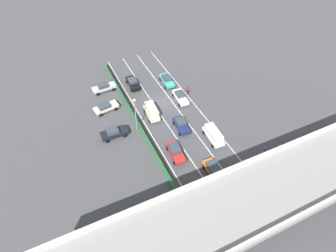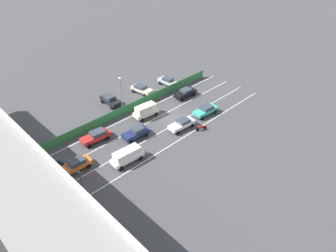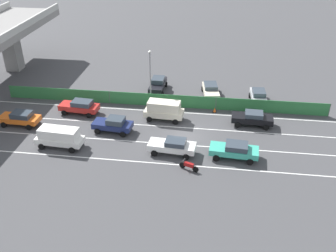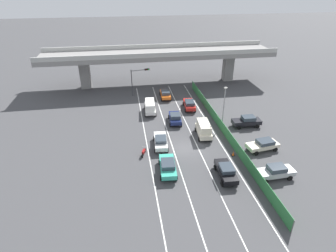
{
  "view_description": "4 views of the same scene",
  "coord_description": "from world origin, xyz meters",
  "px_view_note": "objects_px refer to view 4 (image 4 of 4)",
  "views": [
    {
      "loc": [
        16.98,
        38.34,
        35.37
      ],
      "look_at": [
        2.56,
        8.0,
        1.78
      ],
      "focal_mm": 30.43,
      "sensor_mm": 36.0,
      "label": 1
    },
    {
      "loc": [
        -30.87,
        31.38,
        28.67
      ],
      "look_at": [
        -2.47,
        3.32,
        1.1
      ],
      "focal_mm": 32.77,
      "sensor_mm": 36.0,
      "label": 2
    },
    {
      "loc": [
        -34.4,
        -2.63,
        21.07
      ],
      "look_at": [
        -2.18,
        1.65,
        2.36
      ],
      "focal_mm": 40.64,
      "sensor_mm": 36.0,
      "label": 3
    },
    {
      "loc": [
        -7.8,
        -32.22,
        21.26
      ],
      "look_at": [
        -2.1,
        2.4,
        2.42
      ],
      "focal_mm": 29.8,
      "sensor_mm": 36.0,
      "label": 4
    }
  ],
  "objects_px": {
    "car_sedan_black": "(226,171)",
    "parked_wagon_silver": "(275,171)",
    "parked_sedan_cream": "(263,145)",
    "street_lamp": "(224,103)",
    "car_sedan_navy": "(175,118)",
    "car_sedan_red": "(189,104)",
    "car_sedan_white": "(161,141)",
    "traffic_light": "(138,77)",
    "parked_sedan_dark": "(247,121)",
    "motorcycle": "(144,152)",
    "traffic_cone": "(233,154)",
    "car_taxi_orange": "(165,94)",
    "car_van_cream": "(204,129)",
    "car_van_white": "(150,106)",
    "car_taxi_teal": "(168,166)"
  },
  "relations": [
    {
      "from": "traffic_light",
      "to": "car_sedan_navy",
      "type": "bearing_deg",
      "value": -69.37
    },
    {
      "from": "car_sedan_navy",
      "to": "street_lamp",
      "type": "xyz_separation_m",
      "value": [
        7.06,
        -2.86,
        3.27
      ]
    },
    {
      "from": "car_sedan_red",
      "to": "parked_sedan_cream",
      "type": "distance_m",
      "value": 16.52
    },
    {
      "from": "traffic_light",
      "to": "parked_sedan_dark",
      "type": "bearing_deg",
      "value": -45.51
    },
    {
      "from": "parked_wagon_silver",
      "to": "parked_sedan_cream",
      "type": "height_order",
      "value": "parked_wagon_silver"
    },
    {
      "from": "motorcycle",
      "to": "traffic_cone",
      "type": "xyz_separation_m",
      "value": [
        11.86,
        -2.06,
        -0.18
      ]
    },
    {
      "from": "car_sedan_white",
      "to": "car_van_white",
      "type": "distance_m",
      "value": 11.43
    },
    {
      "from": "street_lamp",
      "to": "traffic_cone",
      "type": "xyz_separation_m",
      "value": [
        -1.1,
        -7.85,
        -3.9
      ]
    },
    {
      "from": "car_sedan_white",
      "to": "car_van_white",
      "type": "xyz_separation_m",
      "value": [
        -0.28,
        11.42,
        0.31
      ]
    },
    {
      "from": "car_sedan_black",
      "to": "car_sedan_navy",
      "type": "bearing_deg",
      "value": 102.77
    },
    {
      "from": "parked_wagon_silver",
      "to": "parked_sedan_dark",
      "type": "xyz_separation_m",
      "value": [
        2.02,
        12.87,
        0.04
      ]
    },
    {
      "from": "car_sedan_white",
      "to": "parked_wagon_silver",
      "type": "bearing_deg",
      "value": -36.41
    },
    {
      "from": "parked_sedan_cream",
      "to": "car_taxi_orange",
      "type": "bearing_deg",
      "value": 116.82
    },
    {
      "from": "car_taxi_orange",
      "to": "parked_wagon_silver",
      "type": "distance_m",
      "value": 28.07
    },
    {
      "from": "parked_wagon_silver",
      "to": "parked_sedan_dark",
      "type": "relative_size",
      "value": 1.04
    },
    {
      "from": "car_taxi_teal",
      "to": "parked_sedan_cream",
      "type": "bearing_deg",
      "value": 11.32
    },
    {
      "from": "car_sedan_red",
      "to": "parked_sedan_cream",
      "type": "bearing_deg",
      "value": -65.25
    },
    {
      "from": "motorcycle",
      "to": "traffic_cone",
      "type": "distance_m",
      "value": 12.04
    },
    {
      "from": "car_taxi_teal",
      "to": "parked_sedan_dark",
      "type": "relative_size",
      "value": 1.04
    },
    {
      "from": "car_sedan_red",
      "to": "parked_sedan_dark",
      "type": "distance_m",
      "value": 11.03
    },
    {
      "from": "street_lamp",
      "to": "traffic_cone",
      "type": "bearing_deg",
      "value": -97.96
    },
    {
      "from": "car_van_cream",
      "to": "motorcycle",
      "type": "bearing_deg",
      "value": -158.62
    },
    {
      "from": "parked_sedan_dark",
      "to": "traffic_cone",
      "type": "xyz_separation_m",
      "value": [
        -5.13,
        -7.6,
        -0.67
      ]
    },
    {
      "from": "car_taxi_orange",
      "to": "car_sedan_white",
      "type": "xyz_separation_m",
      "value": [
        -3.38,
        -17.42,
        -0.03
      ]
    },
    {
      "from": "parked_sedan_cream",
      "to": "street_lamp",
      "type": "distance_m",
      "value": 8.63
    },
    {
      "from": "car_sedan_red",
      "to": "street_lamp",
      "type": "height_order",
      "value": "street_lamp"
    },
    {
      "from": "car_van_cream",
      "to": "car_van_white",
      "type": "height_order",
      "value": "car_van_cream"
    },
    {
      "from": "car_sedan_white",
      "to": "traffic_light",
      "type": "relative_size",
      "value": 0.88
    },
    {
      "from": "parked_sedan_dark",
      "to": "traffic_light",
      "type": "height_order",
      "value": "traffic_light"
    },
    {
      "from": "car_van_white",
      "to": "parked_sedan_cream",
      "type": "distance_m",
      "value": 20.34
    },
    {
      "from": "car_taxi_teal",
      "to": "parked_sedan_cream",
      "type": "height_order",
      "value": "car_taxi_teal"
    },
    {
      "from": "car_taxi_teal",
      "to": "street_lamp",
      "type": "distance_m",
      "value": 14.75
    },
    {
      "from": "traffic_light",
      "to": "traffic_cone",
      "type": "relative_size",
      "value": 8.94
    },
    {
      "from": "car_taxi_orange",
      "to": "car_sedan_navy",
      "type": "height_order",
      "value": "car_sedan_navy"
    },
    {
      "from": "car_sedan_navy",
      "to": "parked_wagon_silver",
      "type": "distance_m",
      "value": 18.37
    },
    {
      "from": "car_sedan_red",
      "to": "car_sedan_white",
      "type": "bearing_deg",
      "value": -120.39
    },
    {
      "from": "car_sedan_navy",
      "to": "street_lamp",
      "type": "bearing_deg",
      "value": -22.05
    },
    {
      "from": "car_taxi_orange",
      "to": "motorcycle",
      "type": "xyz_separation_m",
      "value": [
        -5.94,
        -19.25,
        -0.43
      ]
    },
    {
      "from": "parked_sedan_cream",
      "to": "parked_sedan_dark",
      "type": "distance_m",
      "value": 6.97
    },
    {
      "from": "car_sedan_navy",
      "to": "traffic_light",
      "type": "relative_size",
      "value": 0.81
    },
    {
      "from": "car_sedan_black",
      "to": "car_sedan_navy",
      "type": "distance_m",
      "value": 15.29
    },
    {
      "from": "motorcycle",
      "to": "parked_sedan_cream",
      "type": "xyz_separation_m",
      "value": [
        16.38,
        -1.4,
        0.4
      ]
    },
    {
      "from": "car_sedan_white",
      "to": "traffic_cone",
      "type": "bearing_deg",
      "value": -22.69
    },
    {
      "from": "car_van_cream",
      "to": "parked_sedan_dark",
      "type": "distance_m",
      "value": 7.92
    },
    {
      "from": "car_sedan_white",
      "to": "street_lamp",
      "type": "distance_m",
      "value": 11.61
    },
    {
      "from": "car_van_white",
      "to": "motorcycle",
      "type": "distance_m",
      "value": 13.47
    },
    {
      "from": "car_taxi_orange",
      "to": "traffic_light",
      "type": "distance_m",
      "value": 6.42
    },
    {
      "from": "car_sedan_white",
      "to": "parked_sedan_cream",
      "type": "relative_size",
      "value": 1.02
    },
    {
      "from": "car_sedan_black",
      "to": "parked_wagon_silver",
      "type": "height_order",
      "value": "parked_wagon_silver"
    },
    {
      "from": "parked_wagon_silver",
      "to": "car_van_white",
      "type": "bearing_deg",
      "value": 121.66
    }
  ]
}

